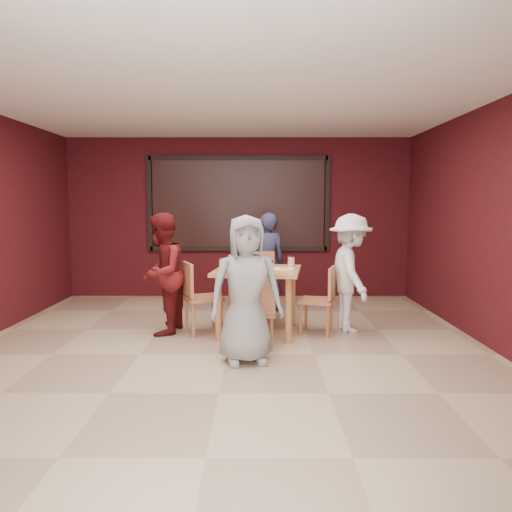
{
  "coord_description": "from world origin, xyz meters",
  "views": [
    {
      "loc": [
        0.34,
        -5.33,
        1.65
      ],
      "look_at": [
        0.32,
        0.92,
        0.99
      ],
      "focal_mm": 35.0,
      "sensor_mm": 36.0,
      "label": 1
    }
  ],
  "objects_px": {
    "chair_left": "(197,293)",
    "diner_back": "(267,262)",
    "chair_back": "(259,282)",
    "dining_table": "(258,277)",
    "chair_right": "(322,296)",
    "chair_front": "(257,309)",
    "diner_right": "(351,273)",
    "diner_front": "(246,290)",
    "diner_left": "(162,274)"
  },
  "relations": [
    {
      "from": "diner_back",
      "to": "diner_front",
      "type": "bearing_deg",
      "value": 70.68
    },
    {
      "from": "chair_left",
      "to": "diner_back",
      "type": "relative_size",
      "value": 0.6
    },
    {
      "from": "dining_table",
      "to": "diner_left",
      "type": "xyz_separation_m",
      "value": [
        -1.22,
        -0.0,
        0.05
      ]
    },
    {
      "from": "chair_back",
      "to": "chair_right",
      "type": "height_order",
      "value": "chair_back"
    },
    {
      "from": "dining_table",
      "to": "diner_left",
      "type": "distance_m",
      "value": 1.22
    },
    {
      "from": "diner_back",
      "to": "diner_right",
      "type": "height_order",
      "value": "diner_right"
    },
    {
      "from": "dining_table",
      "to": "diner_front",
      "type": "height_order",
      "value": "diner_front"
    },
    {
      "from": "dining_table",
      "to": "diner_right",
      "type": "height_order",
      "value": "diner_right"
    },
    {
      "from": "dining_table",
      "to": "diner_left",
      "type": "relative_size",
      "value": 0.77
    },
    {
      "from": "dining_table",
      "to": "chair_front",
      "type": "distance_m",
      "value": 0.75
    },
    {
      "from": "chair_left",
      "to": "diner_left",
      "type": "bearing_deg",
      "value": 178.26
    },
    {
      "from": "dining_table",
      "to": "chair_right",
      "type": "height_order",
      "value": "dining_table"
    },
    {
      "from": "diner_front",
      "to": "diner_left",
      "type": "distance_m",
      "value": 1.61
    },
    {
      "from": "chair_left",
      "to": "diner_left",
      "type": "height_order",
      "value": "diner_left"
    },
    {
      "from": "chair_back",
      "to": "diner_back",
      "type": "bearing_deg",
      "value": 76.72
    },
    {
      "from": "chair_back",
      "to": "diner_back",
      "type": "distance_m",
      "value": 0.62
    },
    {
      "from": "diner_back",
      "to": "chair_left",
      "type": "bearing_deg",
      "value": 42.5
    },
    {
      "from": "dining_table",
      "to": "chair_front",
      "type": "height_order",
      "value": "dining_table"
    },
    {
      "from": "chair_right",
      "to": "chair_front",
      "type": "bearing_deg",
      "value": -141.18
    },
    {
      "from": "chair_front",
      "to": "diner_right",
      "type": "relative_size",
      "value": 0.53
    },
    {
      "from": "chair_right",
      "to": "chair_back",
      "type": "bearing_deg",
      "value": 135.38
    },
    {
      "from": "chair_front",
      "to": "chair_back",
      "type": "height_order",
      "value": "chair_back"
    },
    {
      "from": "dining_table",
      "to": "diner_front",
      "type": "distance_m",
      "value": 1.18
    },
    {
      "from": "dining_table",
      "to": "diner_right",
      "type": "relative_size",
      "value": 0.77
    },
    {
      "from": "diner_left",
      "to": "diner_right",
      "type": "height_order",
      "value": "diner_left"
    },
    {
      "from": "chair_right",
      "to": "diner_front",
      "type": "height_order",
      "value": "diner_front"
    },
    {
      "from": "dining_table",
      "to": "chair_right",
      "type": "relative_size",
      "value": 1.36
    },
    {
      "from": "chair_left",
      "to": "diner_left",
      "type": "relative_size",
      "value": 0.6
    },
    {
      "from": "dining_table",
      "to": "chair_left",
      "type": "bearing_deg",
      "value": -178.82
    },
    {
      "from": "dining_table",
      "to": "diner_back",
      "type": "xyz_separation_m",
      "value": [
        0.15,
        1.32,
        0.04
      ]
    },
    {
      "from": "chair_front",
      "to": "chair_left",
      "type": "distance_m",
      "value": 1.03
    },
    {
      "from": "chair_right",
      "to": "diner_right",
      "type": "height_order",
      "value": "diner_right"
    },
    {
      "from": "diner_left",
      "to": "diner_back",
      "type": "bearing_deg",
      "value": 141.82
    },
    {
      "from": "chair_front",
      "to": "diner_front",
      "type": "xyz_separation_m",
      "value": [
        -0.12,
        -0.48,
        0.31
      ]
    },
    {
      "from": "chair_front",
      "to": "chair_left",
      "type": "bearing_deg",
      "value": 138.18
    },
    {
      "from": "chair_left",
      "to": "diner_back",
      "type": "xyz_separation_m",
      "value": [
        0.91,
        1.34,
        0.24
      ]
    },
    {
      "from": "chair_left",
      "to": "diner_back",
      "type": "bearing_deg",
      "value": 55.75
    },
    {
      "from": "chair_front",
      "to": "chair_back",
      "type": "bearing_deg",
      "value": 89.4
    },
    {
      "from": "dining_table",
      "to": "diner_right",
      "type": "distance_m",
      "value": 1.21
    },
    {
      "from": "chair_right",
      "to": "dining_table",
      "type": "bearing_deg",
      "value": 177.41
    },
    {
      "from": "dining_table",
      "to": "chair_front",
      "type": "xyz_separation_m",
      "value": [
        -0.0,
        -0.7,
        -0.26
      ]
    },
    {
      "from": "dining_table",
      "to": "diner_right",
      "type": "bearing_deg",
      "value": 6.74
    },
    {
      "from": "chair_right",
      "to": "diner_left",
      "type": "height_order",
      "value": "diner_left"
    },
    {
      "from": "diner_right",
      "to": "diner_left",
      "type": "bearing_deg",
      "value": 87.36
    },
    {
      "from": "chair_left",
      "to": "diner_left",
      "type": "xyz_separation_m",
      "value": [
        -0.45,
        0.01,
        0.25
      ]
    },
    {
      "from": "chair_front",
      "to": "diner_front",
      "type": "height_order",
      "value": "diner_front"
    },
    {
      "from": "chair_right",
      "to": "diner_back",
      "type": "xyz_separation_m",
      "value": [
        -0.67,
        1.36,
        0.27
      ]
    },
    {
      "from": "chair_front",
      "to": "chair_back",
      "type": "relative_size",
      "value": 0.84
    },
    {
      "from": "chair_back",
      "to": "diner_front",
      "type": "bearing_deg",
      "value": -93.91
    },
    {
      "from": "chair_back",
      "to": "chair_right",
      "type": "bearing_deg",
      "value": -44.62
    }
  ]
}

